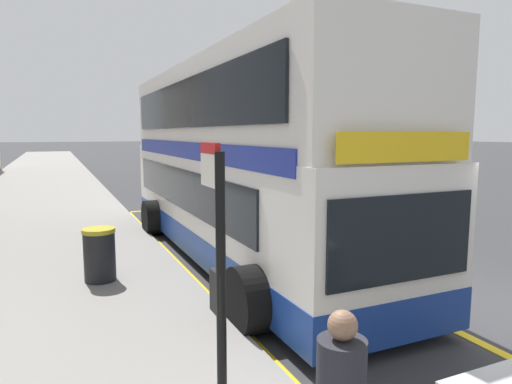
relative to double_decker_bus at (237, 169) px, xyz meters
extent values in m
plane|color=#333335|center=(2.46, 27.43, -2.06)|extent=(260.00, 260.00, 0.00)
cube|color=gray|center=(-4.54, 27.43, -1.99)|extent=(6.00, 76.00, 0.14)
cube|color=white|center=(0.01, 0.01, -0.71)|extent=(2.51, 10.90, 2.30)
cube|color=white|center=(0.01, 0.01, 1.39)|extent=(2.49, 10.68, 1.90)
cube|color=navy|center=(0.01, 0.01, -1.56)|extent=(2.53, 10.92, 0.60)
cube|color=navy|center=(0.01, 0.01, 0.46)|extent=(2.54, 10.03, 0.36)
cube|color=black|center=(-1.27, 0.41, -0.41)|extent=(0.04, 8.72, 0.90)
cube|color=black|center=(-1.27, 0.01, 1.44)|extent=(0.04, 9.59, 1.00)
cube|color=black|center=(0.01, -5.46, -0.46)|extent=(2.21, 0.04, 1.10)
cube|color=yellow|center=(0.01, -5.46, 0.66)|extent=(2.01, 0.04, 0.36)
cylinder|color=black|center=(-1.34, -3.91, -1.56)|extent=(0.56, 1.00, 1.00)
cylinder|color=black|center=(1.35, -3.91, -1.56)|extent=(0.56, 1.00, 1.00)
cylinder|color=black|center=(-1.34, 3.01, -1.56)|extent=(0.56, 1.00, 1.00)
cylinder|color=black|center=(1.35, 3.01, -1.56)|extent=(0.56, 1.00, 1.00)
cube|color=gold|center=(-1.46, 0.18, -2.06)|extent=(0.16, 14.02, 0.01)
cube|color=gold|center=(1.39, 0.18, -2.06)|extent=(0.16, 14.02, 0.01)
cube|color=gold|center=(-0.04, 7.11, -2.06)|extent=(3.01, 0.16, 0.01)
cylinder|color=black|center=(-2.56, -5.99, -0.63)|extent=(0.09, 0.09, 2.59)
cube|color=silver|center=(-2.56, -5.74, 0.48)|extent=(0.05, 0.42, 0.30)
cube|color=red|center=(-2.56, -5.74, 0.68)|extent=(0.05, 0.42, 0.10)
cube|color=black|center=(-2.56, -5.89, -0.62)|extent=(0.06, 0.28, 0.40)
cube|color=maroon|center=(5.47, 18.53, -1.40)|extent=(1.76, 4.20, 0.72)
cube|color=black|center=(5.47, 18.43, -0.74)|extent=(1.52, 1.90, 0.60)
cylinder|color=black|center=(4.54, 19.83, -1.76)|extent=(0.22, 0.60, 0.60)
cylinder|color=black|center=(6.41, 19.83, -1.76)|extent=(0.22, 0.60, 0.60)
cylinder|color=black|center=(4.54, 17.23, -1.76)|extent=(0.22, 0.60, 0.60)
cylinder|color=black|center=(6.41, 17.23, -1.76)|extent=(0.22, 0.60, 0.60)
cube|color=#196066|center=(6.97, 38.09, -1.40)|extent=(1.76, 4.20, 0.72)
cube|color=black|center=(6.97, 37.99, -0.74)|extent=(1.52, 1.90, 0.60)
cylinder|color=black|center=(6.04, 39.40, -1.76)|extent=(0.22, 0.60, 0.60)
cylinder|color=black|center=(7.91, 39.40, -1.76)|extent=(0.22, 0.60, 0.60)
cylinder|color=black|center=(6.04, 36.79, -1.76)|extent=(0.22, 0.60, 0.60)
cylinder|color=black|center=(7.91, 36.79, -1.76)|extent=(0.22, 0.60, 0.60)
cylinder|color=#26262D|center=(-2.16, -7.26, -0.86)|extent=(0.34, 0.34, 0.61)
sphere|color=#8C664C|center=(-2.16, -7.26, -0.45)|extent=(0.20, 0.20, 0.20)
cylinder|color=black|center=(-3.17, -1.00, -1.47)|extent=(0.57, 0.57, 0.92)
cylinder|color=#A5991E|center=(-3.17, -1.00, -0.97)|extent=(0.60, 0.60, 0.08)
camera|label=1|loc=(-3.85, -9.61, 0.82)|focal=31.44mm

